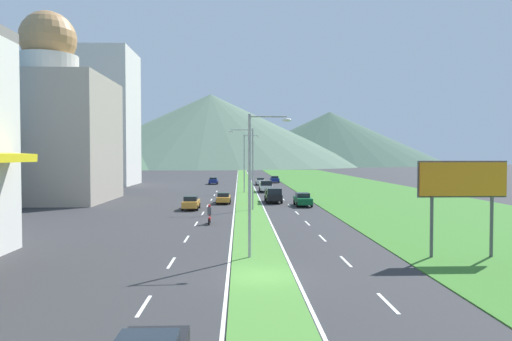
% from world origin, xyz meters
% --- Properties ---
extents(ground_plane, '(600.00, 600.00, 0.00)m').
position_xyz_m(ground_plane, '(0.00, 0.00, 0.00)').
color(ground_plane, '#2D2D30').
extents(grass_median, '(3.20, 240.00, 0.06)m').
position_xyz_m(grass_median, '(0.00, 60.00, 0.03)').
color(grass_median, '#477F33').
rests_on(grass_median, ground_plane).
extents(grass_verge_right, '(24.00, 240.00, 0.06)m').
position_xyz_m(grass_verge_right, '(20.60, 60.00, 0.03)').
color(grass_verge_right, '#387028').
rests_on(grass_verge_right, ground_plane).
extents(lane_dash_left_2, '(0.16, 2.80, 0.01)m').
position_xyz_m(lane_dash_left_2, '(-5.10, -4.44, 0.01)').
color(lane_dash_left_2, silver).
rests_on(lane_dash_left_2, ground_plane).
extents(lane_dash_left_3, '(0.16, 2.80, 0.01)m').
position_xyz_m(lane_dash_left_3, '(-5.10, 3.34, 0.01)').
color(lane_dash_left_3, silver).
rests_on(lane_dash_left_3, ground_plane).
extents(lane_dash_left_4, '(0.16, 2.80, 0.01)m').
position_xyz_m(lane_dash_left_4, '(-5.10, 11.12, 0.01)').
color(lane_dash_left_4, silver).
rests_on(lane_dash_left_4, ground_plane).
extents(lane_dash_left_5, '(0.16, 2.80, 0.01)m').
position_xyz_m(lane_dash_left_5, '(-5.10, 18.90, 0.01)').
color(lane_dash_left_5, silver).
rests_on(lane_dash_left_5, ground_plane).
extents(lane_dash_left_6, '(0.16, 2.80, 0.01)m').
position_xyz_m(lane_dash_left_6, '(-5.10, 26.67, 0.01)').
color(lane_dash_left_6, silver).
rests_on(lane_dash_left_6, ground_plane).
extents(lane_dash_left_7, '(0.16, 2.80, 0.01)m').
position_xyz_m(lane_dash_left_7, '(-5.10, 34.45, 0.01)').
color(lane_dash_left_7, silver).
rests_on(lane_dash_left_7, ground_plane).
extents(lane_dash_left_8, '(0.16, 2.80, 0.01)m').
position_xyz_m(lane_dash_left_8, '(-5.10, 42.23, 0.01)').
color(lane_dash_left_8, silver).
rests_on(lane_dash_left_8, ground_plane).
extents(lane_dash_left_9, '(0.16, 2.80, 0.01)m').
position_xyz_m(lane_dash_left_9, '(-5.10, 50.01, 0.01)').
color(lane_dash_left_9, silver).
rests_on(lane_dash_left_9, ground_plane).
extents(lane_dash_left_10, '(0.16, 2.80, 0.01)m').
position_xyz_m(lane_dash_left_10, '(-5.10, 57.79, 0.01)').
color(lane_dash_left_10, silver).
rests_on(lane_dash_left_10, ground_plane).
extents(lane_dash_right_2, '(0.16, 2.80, 0.01)m').
position_xyz_m(lane_dash_right_2, '(5.10, -4.44, 0.01)').
color(lane_dash_right_2, silver).
rests_on(lane_dash_right_2, ground_plane).
extents(lane_dash_right_3, '(0.16, 2.80, 0.01)m').
position_xyz_m(lane_dash_right_3, '(5.10, 3.34, 0.01)').
color(lane_dash_right_3, silver).
rests_on(lane_dash_right_3, ground_plane).
extents(lane_dash_right_4, '(0.16, 2.80, 0.01)m').
position_xyz_m(lane_dash_right_4, '(5.10, 11.12, 0.01)').
color(lane_dash_right_4, silver).
rests_on(lane_dash_right_4, ground_plane).
extents(lane_dash_right_5, '(0.16, 2.80, 0.01)m').
position_xyz_m(lane_dash_right_5, '(5.10, 18.90, 0.01)').
color(lane_dash_right_5, silver).
rests_on(lane_dash_right_5, ground_plane).
extents(lane_dash_right_6, '(0.16, 2.80, 0.01)m').
position_xyz_m(lane_dash_right_6, '(5.10, 26.67, 0.01)').
color(lane_dash_right_6, silver).
rests_on(lane_dash_right_6, ground_plane).
extents(lane_dash_right_7, '(0.16, 2.80, 0.01)m').
position_xyz_m(lane_dash_right_7, '(5.10, 34.45, 0.01)').
color(lane_dash_right_7, silver).
rests_on(lane_dash_right_7, ground_plane).
extents(lane_dash_right_8, '(0.16, 2.80, 0.01)m').
position_xyz_m(lane_dash_right_8, '(5.10, 42.23, 0.01)').
color(lane_dash_right_8, silver).
rests_on(lane_dash_right_8, ground_plane).
extents(lane_dash_right_9, '(0.16, 2.80, 0.01)m').
position_xyz_m(lane_dash_right_9, '(5.10, 50.01, 0.01)').
color(lane_dash_right_9, silver).
rests_on(lane_dash_right_9, ground_plane).
extents(lane_dash_right_10, '(0.16, 2.80, 0.01)m').
position_xyz_m(lane_dash_right_10, '(5.10, 57.79, 0.01)').
color(lane_dash_right_10, silver).
rests_on(lane_dash_right_10, ground_plane).
extents(edge_line_median_left, '(0.16, 240.00, 0.01)m').
position_xyz_m(edge_line_median_left, '(-1.75, 60.00, 0.01)').
color(edge_line_median_left, silver).
rests_on(edge_line_median_left, ground_plane).
extents(edge_line_median_right, '(0.16, 240.00, 0.01)m').
position_xyz_m(edge_line_median_right, '(1.75, 60.00, 0.01)').
color(edge_line_median_right, silver).
rests_on(edge_line_median_right, ground_plane).
extents(domed_building, '(15.88, 15.88, 25.69)m').
position_xyz_m(domed_building, '(-26.99, 40.92, 9.91)').
color(domed_building, '#9E9384').
rests_on(domed_building, ground_plane).
extents(midrise_colored, '(14.34, 14.34, 28.40)m').
position_xyz_m(midrise_colored, '(-30.76, 76.95, 14.20)').
color(midrise_colored, silver).
rests_on(midrise_colored, ground_plane).
extents(hill_far_left, '(184.40, 184.40, 35.73)m').
position_xyz_m(hill_far_left, '(-99.65, 246.39, 17.87)').
color(hill_far_left, '#47664C').
rests_on(hill_far_left, ground_plane).
extents(hill_far_center, '(186.51, 186.51, 44.22)m').
position_xyz_m(hill_far_center, '(-18.92, 267.49, 22.11)').
color(hill_far_center, '#516B56').
rests_on(hill_far_center, ground_plane).
extents(hill_far_right, '(156.87, 156.87, 36.66)m').
position_xyz_m(hill_far_right, '(61.53, 299.59, 18.33)').
color(hill_far_right, '#3D5647').
rests_on(hill_far_right, ground_plane).
extents(street_lamp_near, '(2.63, 0.33, 8.73)m').
position_xyz_m(street_lamp_near, '(-0.25, 4.46, 5.02)').
color(street_lamp_near, '#99999E').
rests_on(street_lamp_near, ground_plane).
extents(street_lamp_mid, '(2.83, 0.36, 9.32)m').
position_xyz_m(street_lamp_mid, '(0.07, 29.62, 5.35)').
color(street_lamp_mid, '#99999E').
rests_on(street_lamp_mid, ground_plane).
extents(street_lamp_far, '(2.74, 0.32, 9.76)m').
position_xyz_m(street_lamp_far, '(-0.08, 54.75, 5.56)').
color(street_lamp_far, '#99999E').
rests_on(street_lamp_far, ground_plane).
extents(billboard_roadside, '(5.49, 0.28, 5.91)m').
position_xyz_m(billboard_roadside, '(12.36, 4.04, 4.50)').
color(billboard_roadside, '#4C4C51').
rests_on(billboard_roadside, ground_plane).
extents(car_0, '(1.94, 4.47, 1.48)m').
position_xyz_m(car_0, '(-6.86, 78.61, 0.77)').
color(car_0, navy).
rests_on(car_0, ground_plane).
extents(car_2, '(1.88, 4.26, 1.56)m').
position_xyz_m(car_2, '(-6.74, 30.36, 0.79)').
color(car_2, '#C6842D').
rests_on(car_2, ground_plane).
extents(car_3, '(1.87, 4.61, 1.42)m').
position_xyz_m(car_3, '(-3.23, 37.21, 0.73)').
color(car_3, '#C6842D').
rests_on(car_3, ground_plane).
extents(car_4, '(1.91, 4.57, 1.54)m').
position_xyz_m(car_4, '(3.28, 75.56, 0.79)').
color(car_4, '#B2B2B7').
rests_on(car_4, ground_plane).
extents(car_5, '(1.96, 4.76, 1.62)m').
position_xyz_m(car_5, '(6.68, 33.70, 0.82)').
color(car_5, '#0C5128').
rests_on(car_5, ground_plane).
extents(car_6, '(2.03, 4.41, 1.55)m').
position_xyz_m(car_6, '(6.93, 83.46, 0.80)').
color(car_6, navy).
rests_on(car_6, ground_plane).
extents(pickup_truck_0, '(2.18, 5.40, 2.00)m').
position_xyz_m(pickup_truck_0, '(3.35, 56.18, 0.98)').
color(pickup_truck_0, silver).
rests_on(pickup_truck_0, ground_plane).
extents(pickup_truck_1, '(2.18, 5.40, 2.00)m').
position_xyz_m(pickup_truck_1, '(3.35, 37.90, 0.98)').
color(pickup_truck_1, black).
rests_on(pickup_truck_1, ground_plane).
extents(motorcycle_rider, '(0.36, 2.00, 1.80)m').
position_xyz_m(motorcycle_rider, '(-3.87, 18.68, 0.75)').
color(motorcycle_rider, black).
rests_on(motorcycle_rider, ground_plane).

